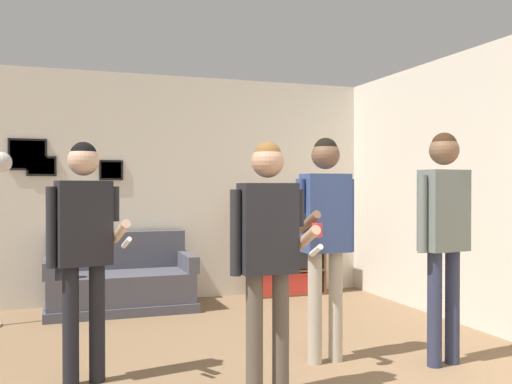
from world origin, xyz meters
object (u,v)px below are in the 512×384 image
person_watcher_holding_cup (326,223)px  person_spectator_near_bookshelf (444,221)px  bookshelf (287,246)px  person_player_foreground_center (268,242)px  person_player_foreground_left (84,235)px  drinking_cup (292,192)px  couch (120,284)px

person_watcher_holding_cup → person_spectator_near_bookshelf: person_spectator_near_bookshelf is taller
bookshelf → person_watcher_holding_cup: bearing=-106.0°
bookshelf → person_player_foreground_center: bearing=-114.3°
bookshelf → person_player_foreground_left: (-2.55, -2.52, 0.41)m
bookshelf → person_spectator_near_bookshelf: size_ratio=0.70×
person_watcher_holding_cup → bookshelf: bearing=74.0°
person_spectator_near_bookshelf → bookshelf: bearing=91.4°
person_spectator_near_bookshelf → person_watcher_holding_cup: bearing=156.7°
person_player_foreground_left → drinking_cup: person_player_foreground_left is taller
person_player_foreground_left → person_spectator_near_bookshelf: bearing=-10.0°
person_watcher_holding_cup → drinking_cup: person_watcher_holding_cup is taller
drinking_cup → person_player_foreground_left: bearing=-136.1°
person_watcher_holding_cup → drinking_cup: size_ratio=16.88×
couch → bookshelf: bearing=5.5°
couch → drinking_cup: size_ratio=15.48×
person_spectator_near_bookshelf → drinking_cup: bearing=90.0°
bookshelf → person_spectator_near_bookshelf: person_spectator_near_bookshelf is taller
person_spectator_near_bookshelf → person_player_foreground_center: bearing=-171.6°
person_player_foreground_left → person_player_foreground_center: size_ratio=1.01×
person_player_foreground_left → person_watcher_holding_cup: 1.80m
person_player_foreground_left → person_player_foreground_center: (1.10, -0.69, -0.02)m
person_player_foreground_left → person_watcher_holding_cup: person_watcher_holding_cup is taller
bookshelf → person_player_foreground_center: 3.55m
couch → person_watcher_holding_cup: bearing=-61.6°
person_player_foreground_center → person_spectator_near_bookshelf: bearing=8.4°
couch → person_player_foreground_left: bearing=-101.6°
person_watcher_holding_cup → person_spectator_near_bookshelf: size_ratio=0.98×
person_player_foreground_center → person_watcher_holding_cup: bearing=39.9°
person_spectator_near_bookshelf → couch: bearing=127.5°
drinking_cup → person_spectator_near_bookshelf: bearing=-90.0°
bookshelf → person_watcher_holding_cup: person_watcher_holding_cup is taller
person_player_foreground_center → drinking_cup: bearing=64.7°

